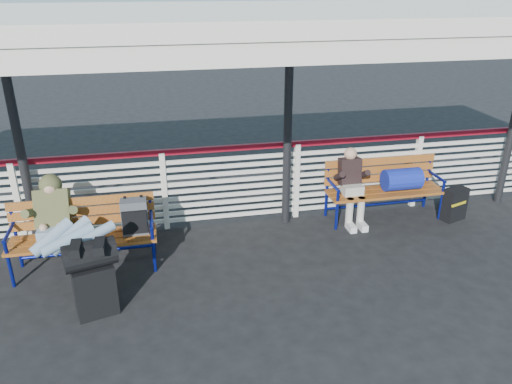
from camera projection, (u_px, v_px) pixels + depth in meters
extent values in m
plane|color=black|center=(175.00, 302.00, 5.81)|extent=(60.00, 60.00, 0.00)
cube|color=silver|center=(164.00, 191.00, 7.28)|extent=(12.00, 0.04, 1.04)
cube|color=maroon|center=(161.00, 152.00, 7.04)|extent=(12.00, 0.06, 0.08)
cube|color=silver|center=(151.00, 17.00, 5.40)|extent=(12.60, 3.60, 0.16)
cube|color=silver|center=(157.00, 51.00, 3.87)|extent=(12.60, 0.06, 0.30)
cylinder|color=black|center=(19.00, 143.00, 6.45)|extent=(0.12, 0.12, 3.00)
cylinder|color=black|center=(288.00, 128.00, 7.12)|extent=(0.12, 0.12, 3.00)
cube|color=black|center=(95.00, 290.00, 5.50)|extent=(0.49, 0.37, 0.60)
cylinder|color=black|center=(90.00, 255.00, 5.32)|extent=(0.61, 0.44, 0.31)
cube|color=#AA6921|center=(84.00, 239.00, 6.26)|extent=(1.80, 0.50, 0.04)
cube|color=#AA6921|center=(83.00, 211.00, 6.38)|extent=(1.80, 0.10, 0.40)
cylinder|color=navy|center=(11.00, 271.00, 6.01)|extent=(0.04, 0.04, 0.45)
cylinder|color=navy|center=(154.00, 256.00, 6.33)|extent=(0.04, 0.04, 0.45)
cylinder|color=navy|center=(16.00, 236.00, 6.34)|extent=(0.04, 0.04, 0.90)
cylinder|color=navy|center=(152.00, 224.00, 6.66)|extent=(0.04, 0.04, 0.90)
cube|color=#52545A|center=(135.00, 216.00, 6.30)|extent=(0.32, 0.20, 0.45)
cube|color=#AA6921|center=(385.00, 192.00, 7.64)|extent=(1.80, 0.50, 0.04)
cube|color=#AA6921|center=(380.00, 170.00, 7.77)|extent=(1.80, 0.10, 0.40)
cylinder|color=navy|center=(337.00, 216.00, 7.39)|extent=(0.04, 0.04, 0.45)
cylinder|color=navy|center=(441.00, 206.00, 7.71)|extent=(0.04, 0.04, 0.45)
cylinder|color=navy|center=(327.00, 190.00, 7.73)|extent=(0.04, 0.04, 0.90)
cylinder|color=navy|center=(427.00, 181.00, 8.05)|extent=(0.04, 0.04, 0.90)
cylinder|color=#101F97|center=(402.00, 179.00, 7.62)|extent=(0.57, 0.34, 0.34)
cube|color=#7D94A8|center=(54.00, 234.00, 6.20)|extent=(0.36, 0.26, 0.18)
cube|color=#474826|center=(53.00, 208.00, 6.28)|extent=(0.42, 0.38, 0.53)
sphere|color=#474826|center=(51.00, 185.00, 6.26)|extent=(0.28, 0.28, 0.28)
sphere|color=tan|center=(50.00, 187.00, 6.22)|extent=(0.21, 0.21, 0.21)
cube|color=black|center=(76.00, 249.00, 5.20)|extent=(0.11, 0.27, 0.10)
cube|color=black|center=(100.00, 246.00, 5.24)|extent=(0.11, 0.27, 0.10)
cube|color=#B5B1A4|center=(352.00, 190.00, 7.51)|extent=(0.30, 0.24, 0.16)
cube|color=black|center=(350.00, 171.00, 7.54)|extent=(0.32, 0.23, 0.42)
sphere|color=tan|center=(351.00, 154.00, 7.45)|extent=(0.19, 0.19, 0.19)
cylinder|color=#B5B1A4|center=(349.00, 213.00, 7.45)|extent=(0.11, 0.11, 0.46)
cylinder|color=#B5B1A4|center=(361.00, 212.00, 7.48)|extent=(0.11, 0.11, 0.46)
cube|color=silver|center=(351.00, 227.00, 7.43)|extent=(0.10, 0.24, 0.10)
cube|color=silver|center=(362.00, 226.00, 7.47)|extent=(0.10, 0.24, 0.10)
cube|color=black|center=(454.00, 204.00, 7.69)|extent=(0.42, 0.32, 0.51)
cube|color=gold|center=(459.00, 204.00, 7.57)|extent=(0.30, 0.12, 0.04)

